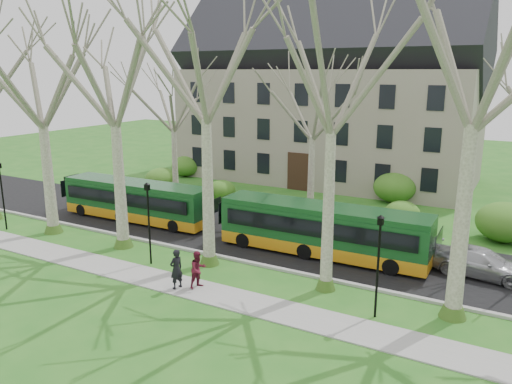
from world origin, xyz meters
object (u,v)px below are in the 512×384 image
Objects in this scene: bus_lead at (137,200)px; bus_follow at (323,229)px; sedan at (481,263)px; pedestrian_a at (176,269)px; pedestrian_b at (198,269)px.

bus_lead is 13.37m from bus_follow.
bus_follow reaches higher than sedan.
bus_follow reaches higher than pedestrian_a.
pedestrian_a is at bearing -40.47° from bus_lead.
bus_follow is 8.04m from sedan.
pedestrian_a reaches higher than pedestrian_b.
bus_follow reaches higher than pedestrian_b.
bus_follow is (13.37, -0.01, 0.08)m from bus_lead.
bus_lead is 0.94× the size of bus_follow.
bus_follow is at bearing 104.19° from sedan.
sedan is at bearing 139.36° from pedestrian_a.
pedestrian_a is (9.10, -7.40, -0.41)m from bus_lead.
sedan is 2.68× the size of pedestrian_b.
sedan is 2.51× the size of pedestrian_a.
pedestrian_a reaches higher than sedan.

